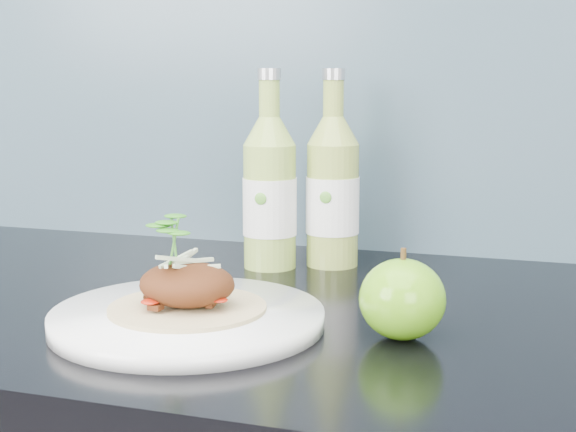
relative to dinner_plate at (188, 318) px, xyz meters
name	(u,v)px	position (x,y,z in m)	size (l,w,h in m)	color
dinner_plate	(188,318)	(0.00, 0.00, 0.00)	(0.31, 0.31, 0.02)	white
pork_taco	(187,281)	(0.00, 0.00, 0.04)	(0.15, 0.15, 0.10)	tan
green_apple	(402,299)	(0.20, 0.03, 0.03)	(0.08, 0.08, 0.08)	#639610
cider_bottle_left	(270,193)	(-0.01, 0.26, 0.08)	(0.08, 0.08, 0.24)	#97B74C
cider_bottle_right	(333,192)	(0.06, 0.29, 0.08)	(0.08, 0.08, 0.24)	#92A745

